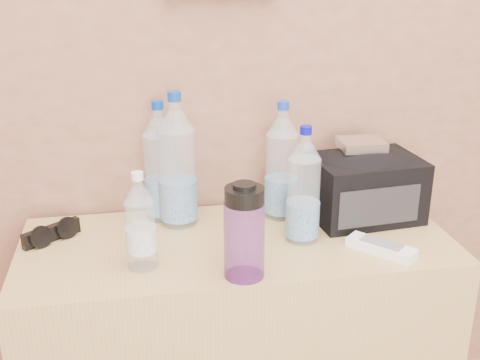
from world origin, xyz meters
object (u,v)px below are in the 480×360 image
object	(u,v)px
ac_remote	(381,248)
pet_large_a	(177,167)
pet_large_b	(161,167)
sunglasses	(51,233)
nalgene_bottle	(244,231)
toiletry_bag	(365,184)
dresser	(237,351)
pet_large_c	(282,167)
pet_large_d	(303,191)
pet_small	(141,227)
foil_packet	(361,144)

from	to	relation	value
ac_remote	pet_large_a	bearing A→B (deg)	-160.89
pet_large_b	sunglasses	size ratio (longest dim) A/B	2.11
nalgene_bottle	sunglasses	size ratio (longest dim) A/B	1.44
pet_large_b	toiletry_bag	distance (m)	0.56
nalgene_bottle	ac_remote	distance (m)	0.37
dresser	toiletry_bag	xyz separation A→B (m)	(0.37, 0.08, 0.44)
pet_large_c	pet_large_d	size ratio (longest dim) A/B	1.08
toiletry_bag	pet_large_a	bearing A→B (deg)	168.93
pet_large_a	sunglasses	xyz separation A→B (m)	(-0.33, -0.05, -0.14)
pet_small	foil_packet	world-z (taller)	pet_small
dresser	pet_large_c	distance (m)	0.52
pet_large_b	pet_small	distance (m)	0.28
pet_small	foil_packet	xyz separation A→B (m)	(0.60, 0.20, 0.10)
sunglasses	pet_small	bearing A→B (deg)	-74.38
pet_large_a	pet_large_c	xyz separation A→B (m)	(0.28, -0.00, -0.02)
nalgene_bottle	toiletry_bag	xyz separation A→B (m)	(0.38, 0.26, -0.01)
toiletry_bag	foil_packet	xyz separation A→B (m)	(-0.01, 0.02, 0.11)
pet_large_c	pet_small	world-z (taller)	pet_large_c
pet_large_b	foil_packet	world-z (taller)	pet_large_b
dresser	sunglasses	xyz separation A→B (m)	(-0.46, 0.08, 0.36)
pet_large_a	pet_large_b	bearing A→B (deg)	131.70
nalgene_bottle	pet_large_d	bearing A→B (deg)	40.70
dresser	pet_large_a	size ratio (longest dim) A/B	3.03
pet_small	ac_remote	world-z (taller)	pet_small
pet_large_d	nalgene_bottle	distance (m)	0.24
toiletry_bag	pet_large_d	bearing A→B (deg)	-158.21
pet_large_b	nalgene_bottle	xyz separation A→B (m)	(0.16, -0.36, -0.03)
pet_large_c	foil_packet	world-z (taller)	pet_large_c
pet_large_b	pet_large_d	world-z (taller)	pet_large_b
pet_large_a	ac_remote	distance (m)	0.56
pet_large_c	sunglasses	size ratio (longest dim) A/B	2.09
toiletry_bag	foil_packet	size ratio (longest dim) A/B	2.42
ac_remote	pet_small	bearing A→B (deg)	-135.19
pet_large_a	pet_large_b	size ratio (longest dim) A/B	1.10
dresser	pet_small	xyz separation A→B (m)	(-0.24, -0.10, 0.44)
pet_large_d	ac_remote	xyz separation A→B (m)	(0.17, -0.10, -0.12)
pet_large_b	pet_small	xyz separation A→B (m)	(-0.06, -0.27, -0.04)
dresser	pet_large_d	xyz separation A→B (m)	(0.16, -0.02, 0.47)
pet_large_c	nalgene_bottle	xyz separation A→B (m)	(-0.16, -0.31, -0.03)
pet_large_b	nalgene_bottle	world-z (taller)	pet_large_b
toiletry_bag	sunglasses	bearing A→B (deg)	174.62
pet_large_a	pet_small	size ratio (longest dim) A/B	1.53
pet_large_b	sunglasses	world-z (taller)	pet_large_b
dresser	pet_large_c	xyz separation A→B (m)	(0.15, 0.13, 0.48)
pet_large_c	foil_packet	distance (m)	0.22
nalgene_bottle	ac_remote	world-z (taller)	nalgene_bottle
pet_large_c	sunglasses	distance (m)	0.62
pet_large_a	ac_remote	world-z (taller)	pet_large_a
pet_large_a	pet_large_b	xyz separation A→B (m)	(-0.04, 0.05, -0.01)
pet_large_a	pet_small	bearing A→B (deg)	-114.48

